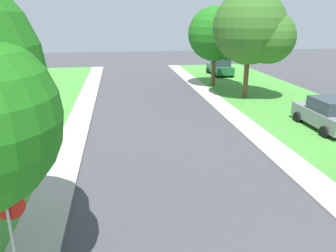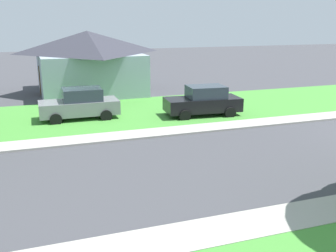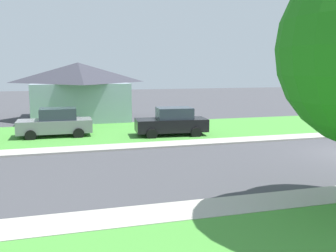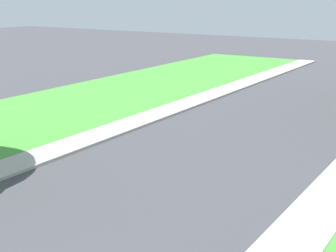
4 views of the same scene
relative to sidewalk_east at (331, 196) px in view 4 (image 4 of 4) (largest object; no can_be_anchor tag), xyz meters
The scene contains 2 objects.
sidewalk_east is the anchor object (origin of this frame).
sidewalk_west 9.40m from the sidewalk_east, behind, with size 1.40×56.00×0.10m, color #ADA89E.
Camera 4 is at (7.79, -1.24, 5.46)m, focal length 53.47 mm.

